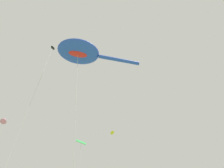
% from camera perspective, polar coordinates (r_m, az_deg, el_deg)
% --- Properties ---
extents(big_show_kite, '(7.52, 6.01, 20.18)m').
position_cam_1_polar(big_show_kite, '(21.06, -8.56, 8.44)').
color(big_show_kite, blue).
rests_on(big_show_kite, ground).
extents(small_kite_triangle_green, '(3.95, 3.68, 24.02)m').
position_cam_1_polar(small_kite_triangle_green, '(36.53, -27.05, -8.71)').
color(small_kite_triangle_green, pink).
rests_on(small_kite_triangle_green, ground).
extents(small_kite_bird_shape, '(1.37, 3.06, 14.75)m').
position_cam_1_polar(small_kite_bird_shape, '(21.23, -8.41, -16.35)').
color(small_kite_bird_shape, green).
rests_on(small_kite_bird_shape, ground).
extents(small_kite_tiny_distant, '(0.61, 2.21, 22.64)m').
position_cam_1_polar(small_kite_tiny_distant, '(22.77, -16.63, 6.86)').
color(small_kite_tiny_distant, black).
rests_on(small_kite_tiny_distant, ground).
extents(small_kite_stunt_black, '(5.50, 1.16, 23.98)m').
position_cam_1_polar(small_kite_stunt_black, '(35.19, -0.06, -13.55)').
color(small_kite_stunt_black, yellow).
rests_on(small_kite_stunt_black, ground).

